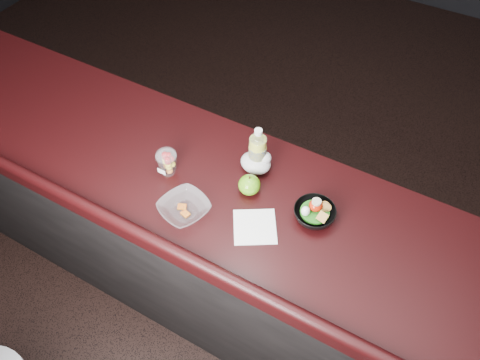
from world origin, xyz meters
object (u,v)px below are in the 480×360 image
Objects in this scene: fruit_cup at (167,161)px; takeout_bowl at (184,208)px; snack_bowl at (314,213)px; green_apple at (249,185)px; lemonade_bottle at (257,152)px.

fruit_cup reaches higher than takeout_bowl.
green_apple is at bearing -178.12° from snack_bowl.
lemonade_bottle is 0.34m from snack_bowl.
fruit_cup is 0.70× the size of snack_bowl.
lemonade_bottle is 0.93× the size of takeout_bowl.
green_apple reaches higher than takeout_bowl.
lemonade_bottle is 0.37m from fruit_cup.
snack_bowl is 0.50m from takeout_bowl.
takeout_bowl is at bearing -129.04° from green_apple.
fruit_cup is at bearing 140.97° from takeout_bowl.
fruit_cup is at bearing -172.52° from snack_bowl.
green_apple is 0.28m from snack_bowl.
lemonade_bottle reaches higher than green_apple.
lemonade_bottle is 0.37m from takeout_bowl.
takeout_bowl is (-0.45, -0.22, -0.01)m from snack_bowl.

